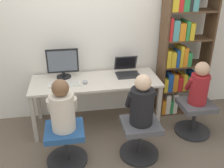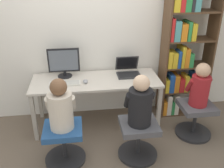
{
  "view_description": "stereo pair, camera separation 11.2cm",
  "coord_description": "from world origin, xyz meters",
  "px_view_note": "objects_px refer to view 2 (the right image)",
  "views": [
    {
      "loc": [
        -0.3,
        -2.76,
        2.11
      ],
      "look_at": [
        0.19,
        0.12,
        0.72
      ],
      "focal_mm": 40.0,
      "sensor_mm": 36.0,
      "label": 1
    },
    {
      "loc": [
        -0.19,
        -2.77,
        2.11
      ],
      "look_at": [
        0.19,
        0.12,
        0.72
      ],
      "focal_mm": 40.0,
      "sensor_mm": 36.0,
      "label": 2
    }
  ],
  "objects_px": {
    "keyboard": "(65,84)",
    "office_chair_right": "(138,137)",
    "desktop_monitor": "(64,63)",
    "person_at_monitor": "(60,107)",
    "laptop": "(128,71)",
    "person_near_shelf": "(200,86)",
    "office_chair_left": "(64,142)",
    "office_chair_side": "(195,118)",
    "bookshelf": "(182,54)",
    "person_at_laptop": "(140,103)"
  },
  "relations": [
    {
      "from": "office_chair_right",
      "to": "office_chair_side",
      "type": "relative_size",
      "value": 1.0
    },
    {
      "from": "office_chair_left",
      "to": "person_at_monitor",
      "type": "bearing_deg",
      "value": 90.0
    },
    {
      "from": "person_at_monitor",
      "to": "person_near_shelf",
      "type": "relative_size",
      "value": 1.04
    },
    {
      "from": "person_at_monitor",
      "to": "person_at_laptop",
      "type": "relative_size",
      "value": 0.99
    },
    {
      "from": "office_chair_left",
      "to": "person_at_monitor",
      "type": "xyz_separation_m",
      "value": [
        -0.0,
        0.0,
        0.47
      ]
    },
    {
      "from": "keyboard",
      "to": "person_at_monitor",
      "type": "relative_size",
      "value": 0.68
    },
    {
      "from": "laptop",
      "to": "bookshelf",
      "type": "relative_size",
      "value": 0.17
    },
    {
      "from": "laptop",
      "to": "person_near_shelf",
      "type": "relative_size",
      "value": 0.57
    },
    {
      "from": "desktop_monitor",
      "to": "person_at_monitor",
      "type": "distance_m",
      "value": 0.9
    },
    {
      "from": "desktop_monitor",
      "to": "keyboard",
      "type": "xyz_separation_m",
      "value": [
        0.01,
        -0.26,
        -0.19
      ]
    },
    {
      "from": "desktop_monitor",
      "to": "office_chair_right",
      "type": "height_order",
      "value": "desktop_monitor"
    },
    {
      "from": "laptop",
      "to": "keyboard",
      "type": "distance_m",
      "value": 0.91
    },
    {
      "from": "keyboard",
      "to": "office_chair_side",
      "type": "bearing_deg",
      "value": -11.35
    },
    {
      "from": "person_at_monitor",
      "to": "person_near_shelf",
      "type": "bearing_deg",
      "value": 9.32
    },
    {
      "from": "laptop",
      "to": "keyboard",
      "type": "relative_size",
      "value": 0.82
    },
    {
      "from": "desktop_monitor",
      "to": "person_at_laptop",
      "type": "xyz_separation_m",
      "value": [
        0.86,
        -0.92,
        -0.17
      ]
    },
    {
      "from": "office_chair_left",
      "to": "desktop_monitor",
      "type": "bearing_deg",
      "value": 89.03
    },
    {
      "from": "bookshelf",
      "to": "person_near_shelf",
      "type": "bearing_deg",
      "value": -86.03
    },
    {
      "from": "laptop",
      "to": "office_chair_left",
      "type": "height_order",
      "value": "laptop"
    },
    {
      "from": "desktop_monitor",
      "to": "person_near_shelf",
      "type": "xyz_separation_m",
      "value": [
        1.72,
        -0.6,
        -0.18
      ]
    },
    {
      "from": "person_near_shelf",
      "to": "bookshelf",
      "type": "bearing_deg",
      "value": 93.97
    },
    {
      "from": "desktop_monitor",
      "to": "laptop",
      "type": "relative_size",
      "value": 1.3
    },
    {
      "from": "person_at_laptop",
      "to": "bookshelf",
      "type": "bearing_deg",
      "value": 47.37
    },
    {
      "from": "keyboard",
      "to": "bookshelf",
      "type": "height_order",
      "value": "bookshelf"
    },
    {
      "from": "keyboard",
      "to": "office_chair_right",
      "type": "height_order",
      "value": "keyboard"
    },
    {
      "from": "office_chair_left",
      "to": "office_chair_right",
      "type": "relative_size",
      "value": 1.0
    },
    {
      "from": "laptop",
      "to": "keyboard",
      "type": "bearing_deg",
      "value": -166.11
    },
    {
      "from": "laptop",
      "to": "person_near_shelf",
      "type": "distance_m",
      "value": 0.99
    },
    {
      "from": "office_chair_side",
      "to": "person_near_shelf",
      "type": "relative_size",
      "value": 0.84
    },
    {
      "from": "keyboard",
      "to": "office_chair_right",
      "type": "relative_size",
      "value": 0.84
    },
    {
      "from": "office_chair_right",
      "to": "office_chair_side",
      "type": "height_order",
      "value": "same"
    },
    {
      "from": "desktop_monitor",
      "to": "keyboard",
      "type": "bearing_deg",
      "value": -88.03
    },
    {
      "from": "laptop",
      "to": "office_chair_side",
      "type": "height_order",
      "value": "laptop"
    },
    {
      "from": "keyboard",
      "to": "office_chair_left",
      "type": "relative_size",
      "value": 0.84
    },
    {
      "from": "office_chair_left",
      "to": "person_near_shelf",
      "type": "relative_size",
      "value": 0.84
    },
    {
      "from": "person_near_shelf",
      "to": "keyboard",
      "type": "bearing_deg",
      "value": 168.77
    },
    {
      "from": "office_chair_right",
      "to": "bookshelf",
      "type": "relative_size",
      "value": 0.25
    },
    {
      "from": "keyboard",
      "to": "person_at_monitor",
      "type": "distance_m",
      "value": 0.62
    },
    {
      "from": "keyboard",
      "to": "person_near_shelf",
      "type": "xyz_separation_m",
      "value": [
        1.71,
        -0.34,
        0.01
      ]
    },
    {
      "from": "desktop_monitor",
      "to": "bookshelf",
      "type": "relative_size",
      "value": 0.22
    },
    {
      "from": "keyboard",
      "to": "person_at_monitor",
      "type": "xyz_separation_m",
      "value": [
        -0.02,
        -0.62,
        0.01
      ]
    },
    {
      "from": "desktop_monitor",
      "to": "office_chair_left",
      "type": "xyz_separation_m",
      "value": [
        -0.02,
        -0.89,
        -0.64
      ]
    },
    {
      "from": "keyboard",
      "to": "desktop_monitor",
      "type": "bearing_deg",
      "value": 91.97
    },
    {
      "from": "office_chair_right",
      "to": "person_near_shelf",
      "type": "distance_m",
      "value": 1.03
    },
    {
      "from": "keyboard",
      "to": "office_chair_left",
      "type": "distance_m",
      "value": 0.77
    },
    {
      "from": "person_near_shelf",
      "to": "person_at_laptop",
      "type": "bearing_deg",
      "value": -159.61
    },
    {
      "from": "office_chair_left",
      "to": "office_chair_side",
      "type": "height_order",
      "value": "same"
    },
    {
      "from": "office_chair_right",
      "to": "person_at_monitor",
      "type": "height_order",
      "value": "person_at_monitor"
    },
    {
      "from": "person_near_shelf",
      "to": "desktop_monitor",
      "type": "bearing_deg",
      "value": 160.65
    },
    {
      "from": "laptop",
      "to": "office_chair_side",
      "type": "xyz_separation_m",
      "value": [
        0.82,
        -0.56,
        -0.49
      ]
    }
  ]
}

